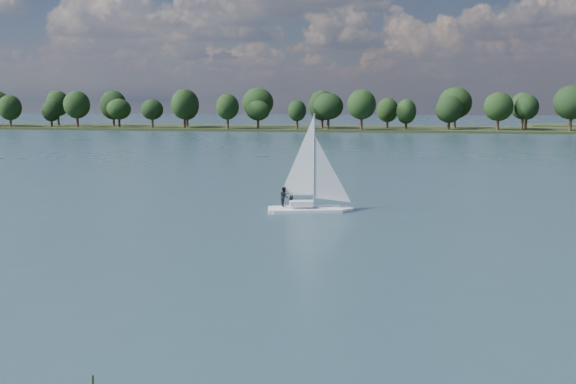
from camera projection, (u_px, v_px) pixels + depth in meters
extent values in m
plane|color=#233342|center=(414.00, 157.00, 120.07)|extent=(700.00, 700.00, 0.00)
cube|color=black|center=(406.00, 130.00, 229.41)|extent=(660.00, 40.00, 1.50)
cube|color=white|center=(307.00, 212.00, 61.67)|extent=(7.77, 3.88, 0.88)
cube|color=white|center=(307.00, 203.00, 61.55)|extent=(2.46, 1.83, 0.55)
cylinder|color=#B0AFB6|center=(307.00, 160.00, 60.96)|extent=(0.13, 0.13, 8.81)
imported|color=black|center=(291.00, 196.00, 61.83)|extent=(0.65, 0.80, 1.90)
imported|color=black|center=(284.00, 197.00, 61.46)|extent=(1.04, 1.14, 1.90)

